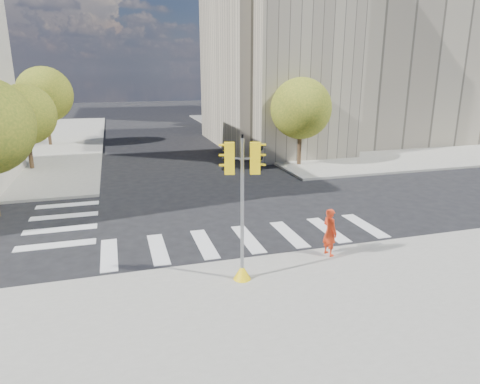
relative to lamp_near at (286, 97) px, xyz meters
name	(u,v)px	position (x,y,z in m)	size (l,w,h in m)	color
ground	(237,222)	(-8.00, -14.00, -4.58)	(160.00, 160.00, 0.00)	black
sidewalk_far_right	(342,130)	(12.00, 12.00, -4.50)	(28.00, 40.00, 0.15)	gray
civic_building	(342,62)	(7.59, 5.12, 2.68)	(26.00, 16.00, 19.39)	#9E947E
office_tower	(304,8)	(14.00, 28.00, 10.42)	(20.00, 18.00, 30.00)	#9EA0A3
tree_lw_mid	(25,115)	(-18.50, 0.00, -0.82)	(4.00, 4.00, 5.77)	#382616
tree_lw_far	(44,95)	(-18.50, 10.00, -0.04)	(4.80, 4.80, 6.95)	#382616
tree_re_near	(301,108)	(-0.50, -4.00, -0.53)	(4.20, 4.20, 6.16)	#382616
tree_re_mid	(248,95)	(-0.50, 8.00, -0.23)	(4.60, 4.60, 6.66)	#382616
tree_re_far	(218,94)	(-0.50, 20.00, -0.71)	(4.00, 4.00, 5.88)	#382616
lamp_near	(286,97)	(0.00, 0.00, 0.00)	(0.35, 0.18, 8.11)	black
lamp_far	(236,90)	(0.00, 14.00, 0.00)	(0.35, 0.18, 8.11)	black
traffic_signal	(242,221)	(-9.40, -19.51, -2.46)	(1.08, 0.56, 4.64)	yellow
photographer	(330,232)	(-5.85, -18.60, -3.56)	(0.64, 0.42, 1.74)	red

